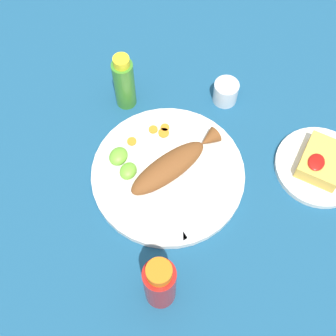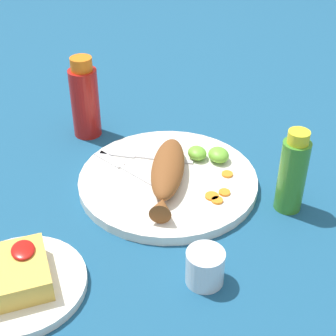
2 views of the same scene
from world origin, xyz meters
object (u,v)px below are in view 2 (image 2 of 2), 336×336
fork_near (125,168)px  hot_sauce_bottle_green (292,173)px  fried_fish (167,172)px  hot_sauce_bottle_red (85,100)px  side_plate_fries (20,285)px  fork_far (140,156)px  salt_cup (205,269)px  main_plate (168,181)px

fork_near → hot_sauce_bottle_green: (-0.18, -0.25, 0.05)m
fried_fish → hot_sauce_bottle_red: 0.27m
hot_sauce_bottle_green → side_plate_fries: hot_sauce_bottle_green is taller
fork_far → salt_cup: size_ratio=2.87×
hot_sauce_bottle_green → salt_cup: 0.24m
fork_far → side_plate_fries: 0.36m
fried_fish → hot_sauce_bottle_green: 0.22m
fork_near → side_plate_fries: 0.31m
fork_near → fork_far: size_ratio=1.03×
main_plate → fork_near: bearing=53.4°
hot_sauce_bottle_green → fried_fish: bearing=56.7°
hot_sauce_bottle_green → side_plate_fries: (-0.04, 0.46, -0.07)m
side_plate_fries → salt_cup: bearing=-106.1°
fork_near → fork_far: (0.03, -0.04, 0.00)m
fork_far → salt_cup: salt_cup is taller
main_plate → fork_far: (0.08, 0.03, 0.01)m
fork_far → fried_fish: bearing=136.4°
hot_sauce_bottle_green → fork_far: bearing=44.3°
hot_sauce_bottle_red → side_plate_fries: bearing=155.2°
fork_far → side_plate_fries: fork_far is taller
fork_near → salt_cup: bearing=160.1°
fried_fish → main_plate: bearing=0.0°
main_plate → side_plate_fries: main_plate is taller
fork_near → hot_sauce_bottle_green: hot_sauce_bottle_green is taller
fork_near → salt_cup: (-0.29, -0.04, 0.00)m
fried_fish → salt_cup: fried_fish is taller
fork_near → fried_fish: bearing=-162.4°
main_plate → fork_near: size_ratio=1.95×
salt_cup → side_plate_fries: bearing=73.9°
hot_sauce_bottle_red → fork_far: bearing=-154.7°
fork_near → side_plate_fries: size_ratio=0.87×
fried_fish → fork_near: size_ratio=1.34×
hot_sauce_bottle_green → salt_cup: bearing=118.7°
main_plate → fork_far: size_ratio=2.01×
fork_near → side_plate_fries: bearing=107.2°
hot_sauce_bottle_red → salt_cup: hot_sauce_bottle_red is taller
fork_near → hot_sauce_bottle_green: size_ratio=1.10×
side_plate_fries → fork_near: bearing=-45.0°
salt_cup → fork_far: bearing=0.5°
main_plate → hot_sauce_bottle_red: (0.23, 0.10, 0.07)m
hot_sauce_bottle_red → hot_sauce_bottle_green: hot_sauce_bottle_red is taller
fried_fish → hot_sauce_bottle_green: (-0.12, -0.18, 0.03)m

